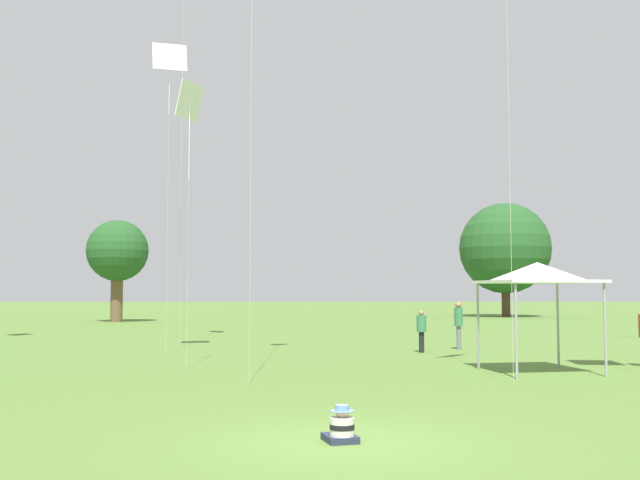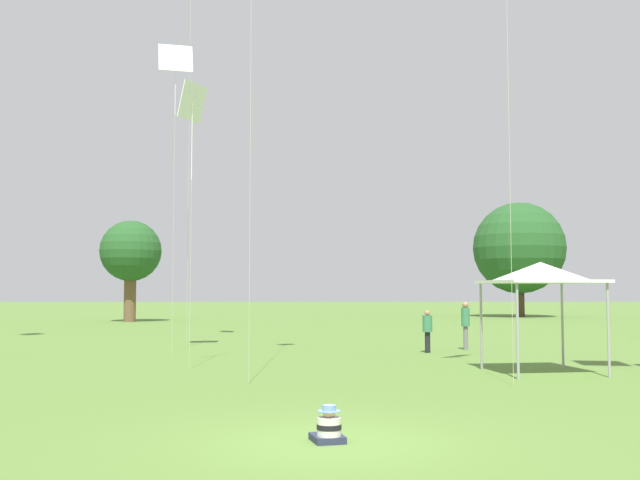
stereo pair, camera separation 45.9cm
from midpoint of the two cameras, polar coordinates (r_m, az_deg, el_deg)
The scene contains 9 objects.
ground_plane at distance 11.28m, azimuth 0.64°, elevation -15.18°, with size 300.00×300.00×0.00m, color #567A33.
seated_toddler at distance 11.25m, azimuth 0.44°, elevation -14.09°, with size 0.56×0.64×0.56m.
person_standing_0 at distance 29.01m, azimuth 10.06°, elevation -6.05°, with size 0.35×0.35×1.81m.
person_standing_1 at distance 27.40m, azimuth 7.26°, elevation -6.63°, with size 0.36×0.36×1.52m.
canopy_tent at distance 21.27m, azimuth 15.65°, elevation -2.47°, with size 3.10×3.10×3.00m.
kite_3 at distance 22.19m, azimuth -10.49°, elevation 9.89°, with size 0.74×1.08×8.19m.
kite_8 at distance 28.25m, azimuth -11.85°, elevation 13.02°, with size 1.30×0.79×11.20m.
distant_tree_0 at distance 56.27m, azimuth -15.40°, elevation -0.88°, with size 4.44×4.44×7.39m.
distant_tree_1 at distance 66.96m, azimuth 13.73°, elevation -0.62°, with size 7.89×7.89×9.91m.
Camera 1 is at (-0.84, -11.04, 2.20)m, focal length 42.00 mm.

